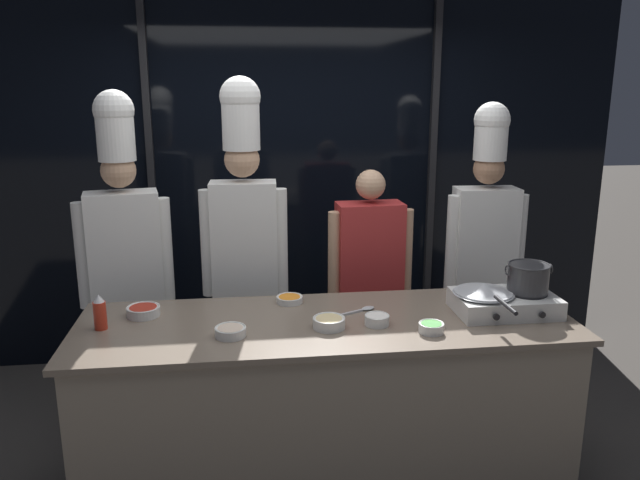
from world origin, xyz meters
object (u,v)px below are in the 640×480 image
at_px(chef_sous, 244,225).
at_px(prep_bowl_ginger, 328,322).
at_px(person_guest, 369,269).
at_px(prep_bowl_scallions, 431,327).
at_px(stock_pot, 529,277).
at_px(prep_bowl_chili_flakes, 143,310).
at_px(frying_pan, 484,289).
at_px(squeeze_bottle_chili, 100,313).
at_px(prep_bowl_carrots, 290,299).
at_px(portable_stove, 505,303).
at_px(prep_bowl_chicken, 230,331).
at_px(chef_head, 124,240).
at_px(serving_spoon_slotted, 363,310).
at_px(chef_line, 485,231).
at_px(prep_bowl_rice, 377,319).

bearing_deg(chef_sous, prep_bowl_ginger, 118.31).
bearing_deg(person_guest, prep_bowl_scallions, 92.97).
bearing_deg(prep_bowl_ginger, stock_pot, 4.94).
bearing_deg(prep_bowl_chili_flakes, frying_pan, -6.29).
bearing_deg(squeeze_bottle_chili, prep_bowl_carrots, 15.48).
bearing_deg(stock_pot, squeeze_bottle_chili, 179.12).
xyz_separation_m(portable_stove, prep_bowl_chicken, (-1.39, -0.13, -0.03)).
bearing_deg(stock_pot, frying_pan, -178.90).
bearing_deg(prep_bowl_chicken, chef_head, 125.67).
xyz_separation_m(serving_spoon_slotted, chef_head, (-1.29, 0.60, 0.26)).
distance_m(prep_bowl_scallions, serving_spoon_slotted, 0.42).
height_order(prep_bowl_chili_flakes, chef_line, chef_line).
relative_size(frying_pan, prep_bowl_chicken, 3.63).
distance_m(stock_pot, prep_bowl_ginger, 1.06).
bearing_deg(prep_bowl_scallions, frying_pan, 31.13).
bearing_deg(person_guest, prep_bowl_rice, 78.23).
xyz_separation_m(frying_pan, prep_bowl_chicken, (-1.27, -0.13, -0.11)).
height_order(portable_stove, stock_pot, stock_pot).
bearing_deg(prep_bowl_carrots, chef_head, 155.06).
bearing_deg(serving_spoon_slotted, chef_sous, 135.18).
xyz_separation_m(chef_head, chef_sous, (0.69, -0.01, 0.07)).
bearing_deg(prep_bowl_carrots, prep_bowl_chili_flakes, -172.08).
bearing_deg(frying_pan, chef_line, 68.68).
relative_size(prep_bowl_chicken, serving_spoon_slotted, 0.67).
bearing_deg(chef_head, person_guest, 172.15).
distance_m(frying_pan, chef_sous, 1.41).
bearing_deg(chef_sous, chef_line, -174.68).
distance_m(portable_stove, squeeze_bottle_chili, 2.01).
relative_size(frying_pan, chef_head, 0.26).
bearing_deg(chef_head, prep_bowl_ginger, 132.88).
bearing_deg(squeeze_bottle_chili, stock_pot, -0.88).
relative_size(stock_pot, prep_bowl_chicken, 1.61).
bearing_deg(prep_bowl_chili_flakes, person_guest, 24.78).
distance_m(portable_stove, prep_bowl_chili_flakes, 1.84).
xyz_separation_m(prep_bowl_chicken, prep_bowl_ginger, (0.47, 0.04, 0.00)).
relative_size(prep_bowl_chili_flakes, person_guest, 0.11).
height_order(stock_pot, chef_sous, chef_sous).
bearing_deg(prep_bowl_rice, prep_bowl_scallions, -27.93).
relative_size(prep_bowl_chicken, prep_bowl_rice, 1.22).
xyz_separation_m(prep_bowl_carrots, prep_bowl_scallions, (0.63, -0.49, 0.01)).
bearing_deg(person_guest, squeeze_bottle_chili, 24.28).
distance_m(prep_bowl_chicken, chef_sous, 0.90).
bearing_deg(chef_head, prep_bowl_chicken, 115.40).
relative_size(prep_bowl_carrots, chef_line, 0.07).
height_order(prep_bowl_chili_flakes, person_guest, person_guest).
height_order(person_guest, chef_line, chef_line).
bearing_deg(prep_bowl_rice, serving_spoon_slotted, 99.11).
distance_m(stock_pot, chef_head, 2.24).
distance_m(prep_bowl_chicken, serving_spoon_slotted, 0.72).
bearing_deg(prep_bowl_chicken, prep_bowl_carrots, 53.82).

